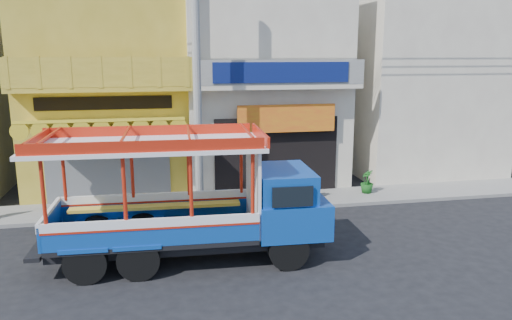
% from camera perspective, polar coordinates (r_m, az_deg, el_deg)
% --- Properties ---
extents(ground, '(90.00, 90.00, 0.00)m').
position_cam_1_polar(ground, '(13.80, -0.96, -10.09)').
color(ground, black).
rests_on(ground, ground).
extents(sidewalk, '(30.00, 2.00, 0.12)m').
position_cam_1_polar(sidewalk, '(17.50, -3.32, -4.98)').
color(sidewalk, slate).
rests_on(sidewalk, ground).
extents(shophouse_left, '(6.00, 7.50, 8.24)m').
position_cam_1_polar(shophouse_left, '(20.62, -16.26, 8.64)').
color(shophouse_left, '#B29827').
rests_on(shophouse_left, ground).
extents(shophouse_right, '(6.00, 6.75, 8.24)m').
position_cam_1_polar(shophouse_right, '(20.99, 0.49, 9.18)').
color(shophouse_right, beige).
rests_on(shophouse_right, ground).
extents(party_pilaster, '(0.35, 0.30, 8.00)m').
position_cam_1_polar(party_pilaster, '(17.49, -7.15, 8.10)').
color(party_pilaster, beige).
rests_on(party_pilaster, ground).
extents(filler_building_right, '(6.00, 6.00, 7.60)m').
position_cam_1_polar(filler_building_right, '(23.48, 17.61, 8.20)').
color(filler_building_right, beige).
rests_on(filler_building_right, ground).
extents(utility_pole, '(28.00, 0.26, 9.00)m').
position_cam_1_polar(utility_pole, '(15.92, -6.29, 11.43)').
color(utility_pole, gray).
rests_on(utility_pole, ground).
extents(songthaew_truck, '(7.26, 2.65, 3.35)m').
position_cam_1_polar(songthaew_truck, '(12.68, -5.60, -4.45)').
color(songthaew_truck, black).
rests_on(songthaew_truck, ground).
extents(potted_plant_b, '(0.75, 0.79, 1.13)m').
position_cam_1_polar(potted_plant_b, '(17.46, 5.74, -2.92)').
color(potted_plant_b, '#175118').
rests_on(potted_plant_b, sidewalk).
extents(potted_plant_c, '(0.50, 0.50, 0.87)m').
position_cam_1_polar(potted_plant_c, '(18.88, 12.58, -2.41)').
color(potted_plant_c, '#175118').
rests_on(potted_plant_c, sidewalk).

